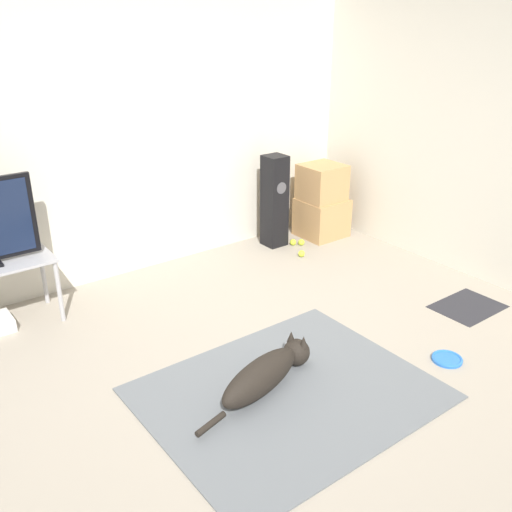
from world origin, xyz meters
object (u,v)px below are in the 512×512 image
Objects in this scene: cardboard_box_upper at (322,182)px; tennis_ball_by_boxes at (293,242)px; floor_speaker at (275,201)px; tennis_ball_near_speaker at (301,254)px; dog at (267,373)px; cardboard_box_lower at (322,217)px; tennis_ball_loose_on_carpet at (301,242)px; frisbee at (447,359)px.

cardboard_box_upper is 6.32× the size of tennis_ball_by_boxes.
tennis_ball_near_speaker is at bearing -88.06° from floor_speaker.
floor_speaker is (-0.56, 0.10, -0.12)m from cardboard_box_upper.
cardboard_box_lower is (2.16, 1.80, 0.08)m from dog.
tennis_ball_by_boxes and tennis_ball_near_speaker have the same top height.
tennis_ball_near_speaker is at bearing -114.52° from tennis_ball_by_boxes.
floor_speaker is 14.27× the size of tennis_ball_near_speaker.
cardboard_box_upper is 6.32× the size of tennis_ball_loose_on_carpet.
tennis_ball_by_boxes is (0.14, -0.14, -0.44)m from floor_speaker.
tennis_ball_near_speaker is 1.00× the size of tennis_ball_loose_on_carpet.
dog reaches higher than tennis_ball_by_boxes.
tennis_ball_loose_on_carpet is (0.21, -0.19, -0.44)m from floor_speaker.
floor_speaker is at bearing 169.98° from cardboard_box_upper.
dog is at bearing -140.08° from cardboard_box_lower.
tennis_ball_near_speaker is 0.30m from tennis_ball_loose_on_carpet.
dog is at bearing -139.83° from cardboard_box_upper.
cardboard_box_lower reaches higher than dog.
frisbee is at bearing -112.21° from cardboard_box_lower.
floor_speaker is at bearing 91.94° from tennis_ball_near_speaker.
cardboard_box_upper reaches higher than dog.
tennis_ball_near_speaker reaches higher than frisbee.
cardboard_box_upper reaches higher than frisbee.
frisbee is 3.24× the size of tennis_ball_near_speaker.
tennis_ball_by_boxes is 1.00× the size of tennis_ball_near_speaker.
tennis_ball_loose_on_carpet is at bearing -38.78° from tennis_ball_by_boxes.
cardboard_box_upper is at bearing 40.17° from dog.
cardboard_box_lower is at bearing -10.02° from floor_speaker.
dog is 2.48m from tennis_ball_loose_on_carpet.
cardboard_box_upper is 0.58m from floor_speaker.
tennis_ball_loose_on_carpet is (0.58, 2.22, 0.02)m from frisbee.
cardboard_box_lower is 0.41m from tennis_ball_loose_on_carpet.
floor_speaker reaches higher than cardboard_box_lower.
tennis_ball_loose_on_carpet is at bearing 43.68° from dog.
tennis_ball_by_boxes is (1.73, 1.77, -0.09)m from dog.
tennis_ball_by_boxes is at bearing -174.31° from cardboard_box_upper.
cardboard_box_upper is 0.70m from tennis_ball_by_boxes.
dog is at bearing -137.10° from tennis_ball_near_speaker.
dog is at bearing 157.32° from frisbee.
tennis_ball_near_speaker is (0.39, 1.99, 0.02)m from frisbee.
tennis_ball_near_speaker is (1.60, 1.49, -0.09)m from dog.
frisbee is 2.56m from cardboard_box_upper.
cardboard_box_lower is (0.94, 2.31, 0.19)m from frisbee.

